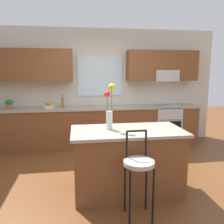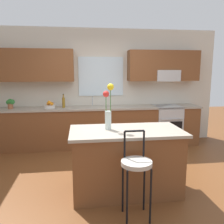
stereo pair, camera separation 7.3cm
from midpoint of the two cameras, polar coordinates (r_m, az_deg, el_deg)
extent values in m
plane|color=brown|center=(3.96, -0.30, -15.84)|extent=(14.00, 14.00, 0.00)
cube|color=beige|center=(5.62, -3.40, 6.15)|extent=(5.60, 0.12, 2.70)
cube|color=brown|center=(5.44, -19.03, 10.77)|extent=(1.67, 0.34, 0.70)
cube|color=brown|center=(5.71, 11.83, 11.04)|extent=(1.67, 0.34, 0.70)
cube|color=silver|center=(5.54, -3.36, 8.68)|extent=(1.05, 0.03, 0.90)
cube|color=#B7BABC|center=(5.71, 12.58, 8.70)|extent=(0.56, 0.36, 0.26)
cube|color=brown|center=(5.41, -2.94, -3.77)|extent=(4.50, 0.60, 0.88)
cube|color=#9E9384|center=(5.32, -2.99, 1.05)|extent=(4.56, 0.64, 0.04)
cube|color=#B7BABC|center=(5.31, -5.30, 0.46)|extent=(0.54, 0.38, 0.11)
cylinder|color=#B7BABC|center=(5.44, -5.43, 2.61)|extent=(0.02, 0.02, 0.22)
cylinder|color=#B7BABC|center=(5.37, -5.41, 3.69)|extent=(0.02, 0.12, 0.02)
cube|color=#B7BABC|center=(5.74, 12.57, -2.98)|extent=(0.60, 0.60, 0.92)
cube|color=black|center=(5.49, 13.65, -4.27)|extent=(0.52, 0.02, 0.40)
cylinder|color=#B7BABC|center=(5.40, 13.91, -1.68)|extent=(0.50, 0.02, 0.02)
cube|color=brown|center=(3.41, 3.10, -12.19)|extent=(1.48, 0.74, 0.88)
cube|color=#9E9384|center=(3.26, 3.17, -4.69)|extent=(1.56, 0.82, 0.04)
cylinder|color=black|center=(2.76, 3.59, -20.42)|extent=(0.02, 0.02, 0.66)
cylinder|color=black|center=(2.82, 9.29, -19.79)|extent=(0.02, 0.02, 0.66)
cylinder|color=black|center=(2.99, 2.44, -17.84)|extent=(0.02, 0.02, 0.66)
cylinder|color=black|center=(3.05, 7.66, -17.35)|extent=(0.02, 0.02, 0.66)
cylinder|color=#B2ADA3|center=(2.75, 5.88, -12.32)|extent=(0.36, 0.36, 0.05)
cylinder|color=black|center=(2.78, 2.89, -7.94)|extent=(0.02, 0.02, 0.32)
cylinder|color=black|center=(2.84, 7.57, -7.66)|extent=(0.02, 0.02, 0.32)
cylinder|color=black|center=(2.76, 5.31, -4.64)|extent=(0.23, 0.02, 0.02)
cylinder|color=silver|center=(3.24, -1.31, -2.04)|extent=(0.09, 0.09, 0.26)
cylinder|color=#3D722D|center=(3.21, -0.71, 1.57)|extent=(0.01, 0.01, 0.52)
sphere|color=yellow|center=(3.18, -0.72, 6.18)|extent=(0.09, 0.09, 0.09)
cylinder|color=#3D722D|center=(3.22, -1.82, 0.72)|extent=(0.01, 0.01, 0.42)
sphere|color=red|center=(3.19, -1.84, 4.44)|extent=(0.09, 0.09, 0.09)
cylinder|color=silver|center=(5.32, -15.72, 1.24)|extent=(0.24, 0.24, 0.06)
sphere|color=orange|center=(5.31, -15.18, 1.95)|extent=(0.08, 0.08, 0.08)
sphere|color=orange|center=(5.37, -15.98, 2.00)|extent=(0.07, 0.07, 0.07)
sphere|color=orange|center=(5.31, -15.77, 2.26)|extent=(0.07, 0.07, 0.07)
cylinder|color=olive|center=(5.28, -12.40, 2.23)|extent=(0.06, 0.06, 0.23)
cylinder|color=olive|center=(5.27, -12.46, 3.83)|extent=(0.03, 0.03, 0.07)
cylinder|color=black|center=(5.26, -12.48, 4.26)|extent=(0.03, 0.03, 0.02)
cylinder|color=#9E5B3D|center=(5.48, -24.29, 1.24)|extent=(0.11, 0.11, 0.11)
sphere|color=#2D7A33|center=(5.47, -24.38, 2.43)|extent=(0.09, 0.09, 0.09)
sphere|color=#2D7A33|center=(5.49, -24.73, 2.12)|extent=(0.10, 0.10, 0.10)
sphere|color=#2D7A33|center=(5.45, -23.99, 2.22)|extent=(0.12, 0.12, 0.12)
camera|label=1|loc=(0.04, -90.50, -0.09)|focal=37.27mm
camera|label=2|loc=(0.04, 89.50, 0.09)|focal=37.27mm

